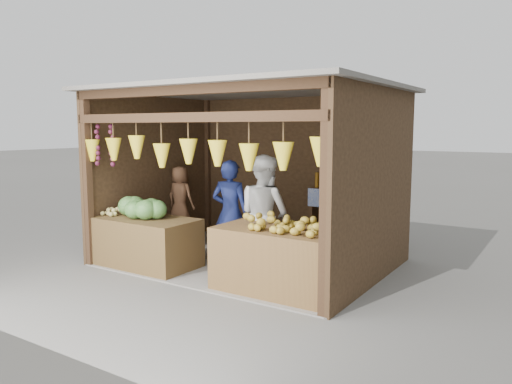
{
  "coord_description": "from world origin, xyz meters",
  "views": [
    {
      "loc": [
        4.17,
        -6.28,
        2.07
      ],
      "look_at": [
        0.18,
        -0.1,
        1.12
      ],
      "focal_mm": 35.0,
      "sensor_mm": 36.0,
      "label": 1
    }
  ],
  "objects_px": {
    "man_standing": "(230,213)",
    "woman_standing": "(265,215)",
    "vendor_seated": "(180,197)",
    "counter_left": "(146,242)",
    "counter_right": "(279,261)"
  },
  "relations": [
    {
      "from": "woman_standing",
      "to": "vendor_seated",
      "type": "bearing_deg",
      "value": 4.58
    },
    {
      "from": "man_standing",
      "to": "vendor_seated",
      "type": "bearing_deg",
      "value": -31.65
    },
    {
      "from": "counter_right",
      "to": "man_standing",
      "type": "distance_m",
      "value": 1.49
    },
    {
      "from": "counter_right",
      "to": "man_standing",
      "type": "xyz_separation_m",
      "value": [
        -1.26,
        0.69,
        0.39
      ]
    },
    {
      "from": "counter_right",
      "to": "vendor_seated",
      "type": "bearing_deg",
      "value": 156.02
    },
    {
      "from": "counter_left",
      "to": "vendor_seated",
      "type": "relative_size",
      "value": 1.47
    },
    {
      "from": "man_standing",
      "to": "woman_standing",
      "type": "bearing_deg",
      "value": 160.97
    },
    {
      "from": "vendor_seated",
      "to": "counter_left",
      "type": "bearing_deg",
      "value": 106.93
    },
    {
      "from": "woman_standing",
      "to": "vendor_seated",
      "type": "relative_size",
      "value": 1.57
    },
    {
      "from": "man_standing",
      "to": "vendor_seated",
      "type": "xyz_separation_m",
      "value": [
        -1.43,
        0.5,
        0.08
      ]
    },
    {
      "from": "man_standing",
      "to": "vendor_seated",
      "type": "distance_m",
      "value": 1.52
    },
    {
      "from": "counter_right",
      "to": "man_standing",
      "type": "relative_size",
      "value": 1.01
    },
    {
      "from": "man_standing",
      "to": "counter_left",
      "type": "bearing_deg",
      "value": 23.08
    },
    {
      "from": "counter_left",
      "to": "woman_standing",
      "type": "xyz_separation_m",
      "value": [
        1.7,
        0.66,
        0.48
      ]
    },
    {
      "from": "man_standing",
      "to": "woman_standing",
      "type": "relative_size",
      "value": 0.94
    }
  ]
}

